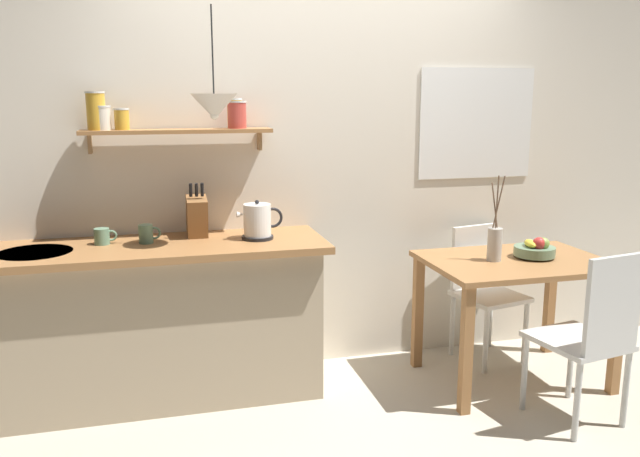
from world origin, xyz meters
The scene contains 14 objects.
ground_plane centered at (0.00, 0.00, 0.00)m, with size 14.00×14.00×0.00m, color #BCB29E.
back_wall centered at (0.20, 0.65, 1.35)m, with size 6.80×0.11×2.70m.
kitchen_counter centered at (-1.00, 0.32, 0.46)m, with size 1.83×0.63×0.90m.
wall_shelf centered at (-0.91, 0.49, 1.55)m, with size 1.05×0.20×0.34m.
dining_table centered at (1.03, 0.03, 0.63)m, with size 1.04×0.75×0.75m.
dining_chair_near centered at (1.11, -0.58, 0.51)m, with size 0.47×0.50×0.94m.
dining_chair_far centered at (1.04, 0.41, 0.48)m, with size 0.46×0.46×0.86m.
fruit_bowl centered at (1.16, 0.03, 0.80)m, with size 0.24×0.24×0.13m.
twig_vase centered at (0.89, 0.04, 0.86)m, with size 0.09×0.08×0.50m.
electric_kettle centered at (-0.45, 0.30, 1.00)m, with size 0.26×0.18×0.22m.
knife_block centered at (-0.77, 0.43, 1.02)m, with size 0.11×0.19×0.32m.
coffee_mug_by_sink centered at (-1.29, 0.37, 0.94)m, with size 0.12×0.08×0.09m.
coffee_mug_spare centered at (-1.05, 0.34, 0.95)m, with size 0.12×0.08×0.10m.
pendant_lamp centered at (-0.68, 0.15, 1.64)m, with size 0.24×0.24×0.57m.
Camera 1 is at (-1.03, -3.27, 1.70)m, focal length 36.73 mm.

